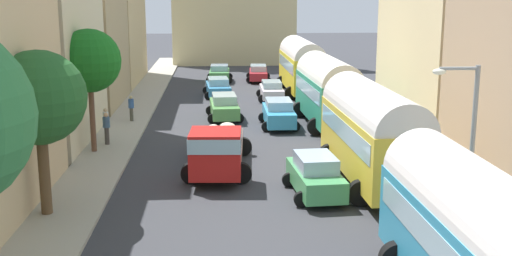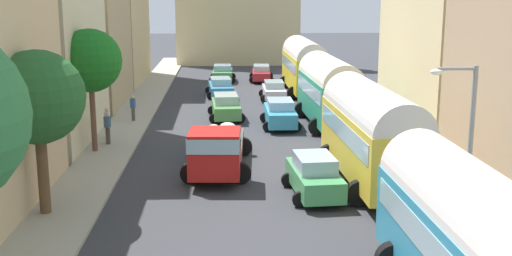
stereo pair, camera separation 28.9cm
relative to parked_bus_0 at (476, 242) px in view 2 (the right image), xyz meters
The scene contains 25 objects.
ground_plane 25.47m from the parked_bus_0, 100.21° to the left, with size 154.00×154.00×0.00m, color #35363B.
sidewalk_left 27.68m from the parked_bus_0, 115.19° to the left, with size 2.50×70.00×0.14m, color #A59F8E.
sidewalk_right 25.22m from the parked_bus_0, 83.71° to the left, with size 2.50×70.00×0.14m, color #AEA799.
building_left_2 25.64m from the parked_bus_0, 128.19° to the left, with size 5.24×10.00×13.17m.
building_left_3 34.14m from the parked_bus_0, 116.62° to the left, with size 4.51×9.41×9.35m.
building_left_4 44.35m from the parked_bus_0, 110.51° to the left, with size 5.44×11.63×12.57m.
building_right_2 22.37m from the parked_bus_0, 71.47° to the left, with size 6.56×11.80×12.71m.
parked_bus_0 is the anchor object (origin of this frame).
parked_bus_1 11.58m from the parked_bus_0, 89.32° to the left, with size 3.53×9.13×4.17m.
parked_bus_2 22.99m from the parked_bus_0, 89.43° to the left, with size 3.55×8.32×4.09m.
parked_bus_3 34.75m from the parked_bus_0, 89.70° to the left, with size 3.40×9.13×4.21m.
cargo_truck_0 14.59m from the parked_bus_0, 115.47° to the left, with size 3.22×7.77×2.33m.
car_0 26.00m from the parked_bus_0, 103.07° to the left, with size 2.37×4.38×1.56m.
car_1 34.25m from the parked_bus_0, 100.52° to the left, with size 2.43×4.34×1.43m.
car_2 41.94m from the parked_bus_0, 98.42° to the left, with size 2.34×3.83×1.47m.
car_3 10.38m from the parked_bus_0, 103.68° to the left, with size 2.40×4.12×1.66m.
car_4 22.99m from the parked_bus_0, 96.72° to the left, with size 2.25×4.29×1.63m.
car_5 32.08m from the parked_bus_0, 94.21° to the left, with size 2.13×4.01×1.40m.
car_6 41.72m from the parked_bus_0, 93.76° to the left, with size 2.26×4.31×1.42m.
pedestrian_0 26.98m from the parked_bus_0, 115.28° to the left, with size 0.34×0.34×1.69m.
pedestrian_1 23.28m from the parked_bus_0, 121.76° to the left, with size 0.35×0.35×1.79m.
pedestrian_2 22.05m from the parked_bus_0, 122.99° to the left, with size 0.51×0.51×1.80m.
streetlamp_near 6.12m from the parked_bus_0, 72.69° to the left, with size 1.55×0.28×5.67m.
roadside_tree_1 15.02m from the parked_bus_0, 146.50° to the left, with size 3.30×3.30×6.00m.
roadside_tree_2 21.26m from the parked_bus_0, 125.95° to the left, with size 3.07×3.07×6.16m.
Camera 2 is at (-1.38, -11.79, 8.05)m, focal length 44.59 mm.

